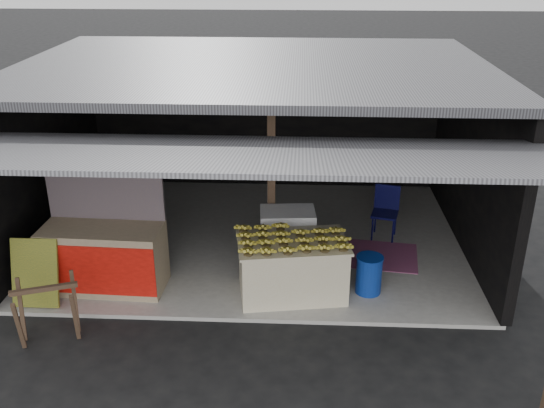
# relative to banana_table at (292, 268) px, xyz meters

# --- Properties ---
(ground) EXTENTS (80.00, 80.00, 0.00)m
(ground) POSITION_rel_banana_table_xyz_m (-0.66, -0.68, -0.48)
(ground) COLOR black
(ground) RESTS_ON ground
(concrete_slab) EXTENTS (7.00, 5.00, 0.06)m
(concrete_slab) POSITION_rel_banana_table_xyz_m (-0.66, 1.82, -0.45)
(concrete_slab) COLOR gray
(concrete_slab) RESTS_ON ground
(shophouse) EXTENTS (7.40, 7.29, 3.02)m
(shophouse) POSITION_rel_banana_table_xyz_m (-0.65, 2.13, 1.62)
(shophouse) COLOR black
(shophouse) RESTS_ON ground
(banana_table) EXTENTS (1.66, 1.17, 0.84)m
(banana_table) POSITION_rel_banana_table_xyz_m (0.00, 0.00, 0.00)
(banana_table) COLOR beige
(banana_table) RESTS_ON concrete_slab
(banana_pile) EXTENTS (1.52, 1.06, 0.17)m
(banana_pile) POSITION_rel_banana_table_xyz_m (0.00, -0.00, 0.50)
(banana_pile) COLOR gold
(banana_pile) RESTS_ON banana_table
(white_crate) EXTENTS (0.87, 0.63, 0.92)m
(white_crate) POSITION_rel_banana_table_xyz_m (-0.09, 0.85, 0.04)
(white_crate) COLOR white
(white_crate) RESTS_ON concrete_slab
(neighbor_stall) EXTENTS (1.73, 0.83, 1.76)m
(neighbor_stall) POSITION_rel_banana_table_xyz_m (-2.71, 0.06, 0.10)
(neighbor_stall) COLOR #998466
(neighbor_stall) RESTS_ON concrete_slab
(green_signboard) EXTENTS (0.65, 0.30, 0.94)m
(green_signboard) POSITION_rel_banana_table_xyz_m (-3.53, -0.44, 0.06)
(green_signboard) COLOR black
(green_signboard) RESTS_ON concrete_slab
(sawhorse) EXTENTS (0.90, 0.90, 0.80)m
(sawhorse) POSITION_rel_banana_table_xyz_m (-3.07, -1.19, 0.02)
(sawhorse) COLOR #4B3425
(sawhorse) RESTS_ON ground
(water_barrel) EXTENTS (0.37, 0.37, 0.54)m
(water_barrel) POSITION_rel_banana_table_xyz_m (1.10, 0.10, -0.15)
(water_barrel) COLOR navy
(water_barrel) RESTS_ON concrete_slab
(plastic_chair) EXTENTS (0.51, 0.51, 0.90)m
(plastic_chair) POSITION_rel_banana_table_xyz_m (1.55, 1.95, 0.11)
(plastic_chair) COLOR #0A0A37
(plastic_chair) RESTS_ON concrete_slab
(magenta_rug) EXTENTS (1.62, 1.19, 0.01)m
(magenta_rug) POSITION_rel_banana_table_xyz_m (1.24, 1.22, -0.42)
(magenta_rug) COLOR #781A50
(magenta_rug) RESTS_ON concrete_slab
(picture_frames) EXTENTS (1.62, 0.04, 0.46)m
(picture_frames) POSITION_rel_banana_table_xyz_m (-0.82, 4.21, 1.45)
(picture_frames) COLOR black
(picture_frames) RESTS_ON shophouse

